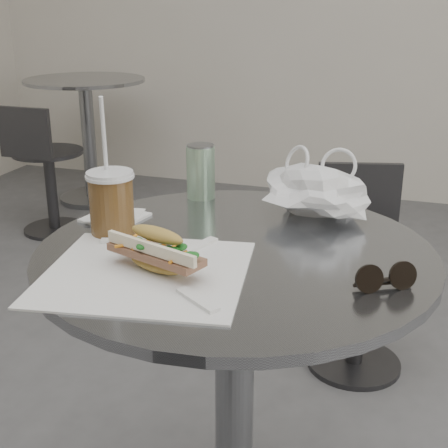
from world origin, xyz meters
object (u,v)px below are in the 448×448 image
(chair_far, at_px, (358,281))
(bg_chair, at_px, (46,177))
(cafe_table, at_px, (234,372))
(drink_can, at_px, (201,171))
(sunglasses, at_px, (385,279))
(banh_mi, at_px, (156,251))
(bg_table, at_px, (88,126))
(iced_coffee, at_px, (111,202))

(chair_far, bearing_deg, bg_chair, -38.17)
(cafe_table, bearing_deg, drink_can, 121.49)
(sunglasses, bearing_deg, banh_mi, 156.82)
(cafe_table, distance_m, sunglasses, 0.42)
(banh_mi, bearing_deg, bg_table, 141.89)
(bg_table, distance_m, iced_coffee, 2.60)
(bg_chair, relative_size, iced_coffee, 2.48)
(bg_chair, xyz_separation_m, drink_can, (1.36, -1.34, 0.49))
(cafe_table, bearing_deg, chair_far, 79.74)
(bg_chair, xyz_separation_m, banh_mi, (1.43, -1.76, 0.47))
(chair_far, xyz_separation_m, sunglasses, (0.12, -0.97, 0.46))
(cafe_table, bearing_deg, iced_coffee, -179.99)
(bg_table, xyz_separation_m, banh_mi, (1.50, -2.34, 0.31))
(bg_table, height_order, iced_coffee, iced_coffee)
(bg_table, height_order, bg_chair, bg_table)
(chair_far, distance_m, banh_mi, 1.16)
(bg_table, bearing_deg, drink_can, -53.34)
(cafe_table, xyz_separation_m, bg_table, (-1.60, 2.20, -0.00))
(bg_chair, distance_m, drink_can, 1.97)
(cafe_table, height_order, iced_coffee, iced_coffee)
(banh_mi, distance_m, drink_can, 0.43)
(iced_coffee, height_order, sunglasses, iced_coffee)
(banh_mi, xyz_separation_m, drink_can, (-0.07, 0.42, 0.02))
(iced_coffee, bearing_deg, drink_can, 73.31)
(banh_mi, relative_size, iced_coffee, 0.88)
(bg_table, xyz_separation_m, drink_can, (1.43, -1.92, 0.34))
(chair_far, xyz_separation_m, banh_mi, (-0.26, -1.02, 0.48))
(bg_chair, height_order, banh_mi, banh_mi)
(bg_table, height_order, sunglasses, sunglasses)
(bg_table, height_order, drink_can, drink_can)
(banh_mi, bearing_deg, sunglasses, 27.03)
(bg_chair, relative_size, banh_mi, 2.84)
(iced_coffee, bearing_deg, banh_mi, -41.72)
(iced_coffee, bearing_deg, sunglasses, -9.40)
(cafe_table, bearing_deg, sunglasses, -17.57)
(bg_table, xyz_separation_m, chair_far, (1.76, -1.32, -0.16))
(cafe_table, relative_size, banh_mi, 3.12)
(banh_mi, bearing_deg, chair_far, 95.05)
(chair_far, relative_size, iced_coffee, 2.41)
(banh_mi, relative_size, sunglasses, 2.41)
(bg_chair, distance_m, sunglasses, 2.53)
(sunglasses, bearing_deg, cafe_table, 131.44)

